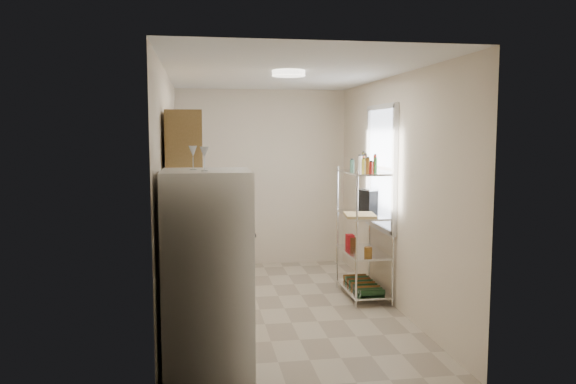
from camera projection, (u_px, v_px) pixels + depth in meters
name	position (u px, v px, depth m)	size (l,w,h in m)	color
room	(284.00, 193.00, 6.17)	(2.52, 4.42, 2.62)	#BEB19A
counter_run	(201.00, 263.00, 6.54)	(0.63, 3.51, 0.90)	#A67F47
upper_cabinets	(186.00, 147.00, 6.05)	(0.33, 2.20, 0.72)	#A67F47
range_hood	(193.00, 180.00, 6.89)	(0.50, 0.60, 0.12)	#B7BABC
window	(381.00, 168.00, 6.68)	(0.06, 1.00, 1.46)	white
bakers_rack	(364.00, 205.00, 6.64)	(0.45, 0.90, 1.73)	silver
ceiling_dome	(289.00, 73.00, 5.74)	(0.34, 0.34, 0.06)	white
refrigerator	(208.00, 276.00, 4.44)	(0.69, 0.69, 1.68)	white
wine_glass_a	(193.00, 158.00, 4.35)	(0.07, 0.07, 0.19)	silver
wine_glass_b	(204.00, 159.00, 4.21)	(0.07, 0.07, 0.19)	silver
rice_cooker	(195.00, 221.00, 6.15)	(0.24, 0.24, 0.20)	white
frying_pan_large	(193.00, 221.00, 6.69)	(0.27, 0.27, 0.05)	black
frying_pan_small	(201.00, 218.00, 6.89)	(0.20, 0.20, 0.04)	black
cutting_board	(360.00, 215.00, 6.43)	(0.33, 0.43, 0.03)	tan
espresso_machine	(369.00, 200.00, 6.90)	(0.15, 0.23, 0.27)	black
storage_bag	(350.00, 240.00, 7.00)	(0.09, 0.12, 0.14)	#AD1519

